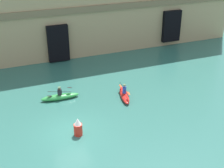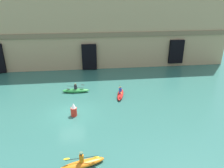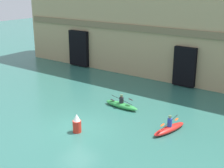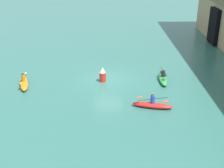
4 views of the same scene
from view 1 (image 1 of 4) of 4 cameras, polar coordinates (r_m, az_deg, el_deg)
The scene contains 4 objects.
ground_plane at distance 22.26m, azimuth -7.39°, elevation -8.71°, with size 120.00×120.00×0.00m, color #2D665B.
kayak_green at distance 26.30m, azimuth -9.49°, elevation -2.25°, with size 3.20×0.87×1.13m.
kayak_red at distance 26.27m, azimuth 2.26°, elevation -1.93°, with size 1.36×3.10×1.19m.
marker_buoy at distance 21.59m, azimuth -6.24°, elevation -7.88°, with size 0.59×0.59×1.33m.
Camera 1 is at (-4.07, -17.77, 12.76)m, focal length 50.00 mm.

